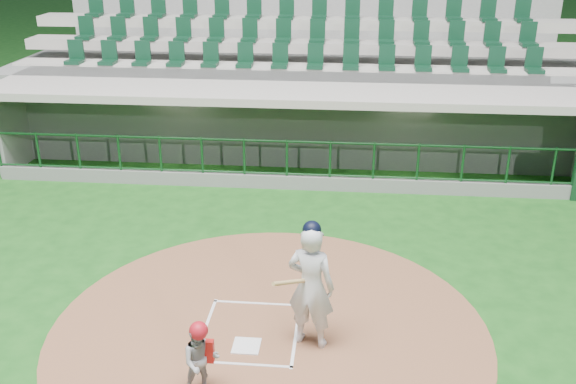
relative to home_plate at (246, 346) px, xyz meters
name	(u,v)px	position (x,y,z in m)	size (l,w,h in m)	color
ground	(253,322)	(0.00, 0.70, -0.02)	(120.00, 120.00, 0.00)	#154915
dirt_circle	(269,329)	(0.30, 0.50, -0.02)	(7.20, 7.20, 0.01)	brown
home_plate	(246,346)	(0.00, 0.00, 0.00)	(0.43, 0.43, 0.02)	white
batter_box_chalk	(250,331)	(0.00, 0.40, 0.00)	(1.55, 1.80, 0.01)	white
dugout_structure	(293,130)	(-0.03, 8.53, 0.94)	(16.40, 3.70, 3.00)	gray
seating_deck	(302,88)	(0.00, 11.61, 1.40)	(17.00, 6.72, 5.15)	slate
batter	(311,285)	(0.99, 0.21, 1.04)	(0.97, 0.98, 2.13)	silver
catcher	(200,359)	(-0.46, -1.12, 0.57)	(0.64, 0.58, 1.18)	gray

